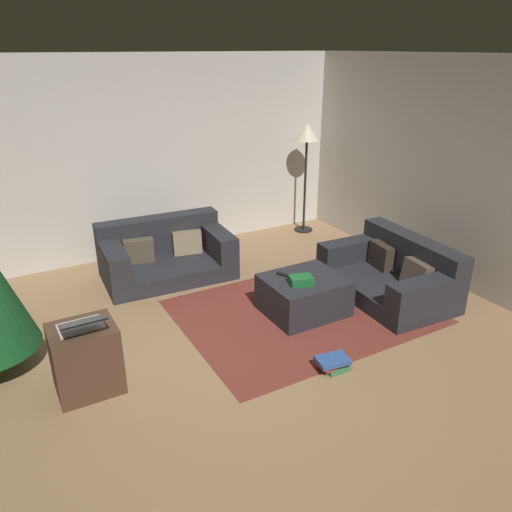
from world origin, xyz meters
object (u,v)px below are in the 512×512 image
couch_left (165,254)px  couch_right (394,274)px  side_table (86,359)px  book_stack (334,363)px  gift_box (301,280)px  tv_remote (284,275)px  corner_lamp (307,140)px  ottoman (304,295)px  laptop (81,325)px

couch_left → couch_right: size_ratio=1.03×
side_table → book_stack: size_ratio=1.80×
gift_box → tv_remote: 0.27m
side_table → corner_lamp: corner_lamp is taller
ottoman → book_stack: 1.07m
gift_box → couch_right: bearing=-2.1°
couch_left → gift_box: 1.96m
corner_lamp → side_table: bearing=-148.2°
side_table → laptop: (0.00, -0.06, 0.35)m
gift_box → side_table: 2.21m
couch_right → gift_box: (-1.26, 0.05, 0.20)m
ottoman → corner_lamp: corner_lamp is taller
gift_box → couch_left: bearing=115.7°
couch_left → book_stack: (0.61, -2.66, -0.20)m
ottoman → side_table: side_table is taller
couch_left → corner_lamp: (2.43, 0.48, 1.13)m
tv_remote → gift_box: bearing=-105.2°
ottoman → gift_box: size_ratio=3.48×
couch_left → couch_right: couch_left is taller
ottoman → side_table: bearing=-175.0°
couch_right → tv_remote: size_ratio=9.68×
couch_right → laptop: (-3.46, -0.11, 0.40)m
tv_remote → book_stack: size_ratio=0.49×
laptop → book_stack: size_ratio=1.13×
book_stack → tv_remote: bearing=80.3°
laptop → side_table: bearing=90.4°
ottoman → side_table: size_ratio=1.39×
couch_left → ottoman: size_ratio=1.94×
ottoman → corner_lamp: bearing=55.5°
corner_lamp → book_stack: bearing=-120.2°
book_stack → couch_right: bearing=29.5°
gift_box → corner_lamp: 2.90m
side_table → book_stack: side_table is taller
gift_box → laptop: (-2.20, -0.16, 0.20)m
gift_box → laptop: laptop is taller
tv_remote → book_stack: 1.22m
corner_lamp → couch_right: bearing=-98.0°
gift_box → tv_remote: gift_box is taller
couch_right → gift_box: size_ratio=6.54×
gift_box → tv_remote: bearing=99.9°
couch_right → couch_left: bearing=52.4°
couch_left → gift_box: size_ratio=6.75×
couch_right → book_stack: (-1.50, -0.85, -0.18)m
ottoman → corner_lamp: size_ratio=0.50×
couch_right → book_stack: couch_right is taller
couch_left → ottoman: bearing=123.3°
side_table → couch_left: bearing=54.1°
ottoman → gift_box: (-0.11, -0.10, 0.25)m
couch_right → side_table: 3.46m
tv_remote → side_table: size_ratio=0.27×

